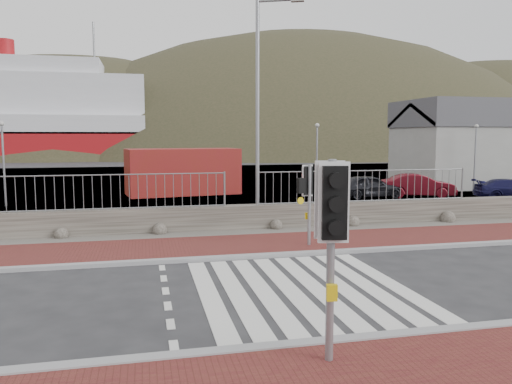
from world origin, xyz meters
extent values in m
plane|color=#28282B|center=(0.00, 0.00, 0.00)|extent=(220.00, 220.00, 0.00)
cube|color=maroon|center=(0.00, 4.50, 0.04)|extent=(40.00, 3.00, 0.08)
cube|color=gray|center=(0.00, -3.00, 0.05)|extent=(40.00, 0.25, 0.12)
cube|color=gray|center=(0.00, 3.00, 0.05)|extent=(40.00, 0.25, 0.12)
cube|color=silver|center=(-2.10, 0.00, 0.01)|extent=(0.42, 5.60, 0.01)
cube|color=silver|center=(-1.50, 0.00, 0.01)|extent=(0.42, 5.60, 0.01)
cube|color=silver|center=(-0.90, 0.00, 0.01)|extent=(0.42, 5.60, 0.01)
cube|color=silver|center=(-0.30, 0.00, 0.01)|extent=(0.42, 5.60, 0.01)
cube|color=silver|center=(0.30, 0.00, 0.01)|extent=(0.42, 5.60, 0.01)
cube|color=silver|center=(0.90, 0.00, 0.01)|extent=(0.42, 5.60, 0.01)
cube|color=silver|center=(1.50, 0.00, 0.01)|extent=(0.42, 5.60, 0.01)
cube|color=silver|center=(2.10, 0.00, 0.01)|extent=(0.42, 5.60, 0.01)
cube|color=#59544C|center=(0.00, 6.50, 0.03)|extent=(40.00, 1.50, 0.06)
cube|color=#46413A|center=(0.00, 7.30, 0.45)|extent=(40.00, 0.60, 0.90)
cylinder|color=gray|center=(-4.80, 7.15, 2.10)|extent=(8.40, 0.04, 0.04)
cylinder|color=gray|center=(-0.60, 7.15, 1.50)|extent=(0.07, 0.07, 1.20)
cylinder|color=gray|center=(4.80, 7.15, 2.10)|extent=(8.40, 0.04, 0.04)
cylinder|color=gray|center=(0.60, 7.15, 1.50)|extent=(0.07, 0.07, 1.20)
cylinder|color=gray|center=(9.00, 7.15, 1.50)|extent=(0.07, 0.07, 1.20)
cube|color=#4C4C4F|center=(0.00, 27.90, 0.00)|extent=(120.00, 40.00, 0.50)
cube|color=#3F4C54|center=(0.00, 62.90, 0.00)|extent=(220.00, 50.00, 0.05)
cube|color=silver|center=(-18.00, 67.90, 9.00)|extent=(30.00, 12.00, 6.00)
cube|color=silver|center=(-18.00, 67.90, 13.00)|extent=(18.00, 10.00, 2.50)
cylinder|color=maroon|center=(-22.00, 67.90, 15.50)|extent=(2.40, 2.40, 3.00)
cylinder|color=gray|center=(-10.00, 67.90, 17.00)|extent=(0.30, 0.30, 6.00)
cube|color=#9E9E99|center=(20.00, 19.90, 2.00)|extent=(12.00, 6.00, 4.00)
cube|color=#4C4C51|center=(20.00, 19.90, 4.90)|extent=(12.20, 6.20, 1.80)
ellipsoid|color=#2E2F1C|center=(-15.00, 87.90, -20.00)|extent=(106.40, 68.40, 76.00)
ellipsoid|color=#2E2F1C|center=(30.00, 87.90, -26.00)|extent=(140.00, 90.00, 100.00)
ellipsoid|color=#2E2F1C|center=(75.00, 87.90, -20.00)|extent=(112.00, 72.00, 80.00)
cylinder|color=gray|center=(-0.78, -3.65, 1.53)|extent=(0.12, 0.12, 3.07)
cube|color=gold|center=(-0.78, -3.65, 1.15)|extent=(0.17, 0.11, 0.24)
cube|color=black|center=(-0.78, -3.65, 2.47)|extent=(0.48, 0.33, 1.15)
sphere|color=#0CE53F|center=(-0.78, -3.65, 2.14)|extent=(0.16, 0.16, 0.16)
cylinder|color=gray|center=(1.51, 3.98, 1.28)|extent=(0.10, 0.10, 2.56)
cube|color=gold|center=(1.51, 3.98, 0.96)|extent=(0.14, 0.10, 0.20)
cube|color=black|center=(1.51, 3.98, 2.05)|extent=(0.41, 0.31, 0.96)
sphere|color=#0CE53F|center=(1.51, 3.98, 1.78)|extent=(0.14, 0.14, 0.14)
cube|color=black|center=(1.20, 3.90, 1.92)|extent=(0.23, 0.19, 0.46)
cylinder|color=gray|center=(0.83, 8.10, 4.21)|extent=(0.15, 0.15, 8.42)
cylinder|color=gray|center=(1.50, 7.80, 8.32)|extent=(1.38, 0.69, 0.09)
cube|color=beige|center=(2.17, 7.50, 8.30)|extent=(0.53, 0.40, 0.13)
cube|color=maroon|center=(-1.13, 19.23, 1.34)|extent=(6.77, 3.64, 2.68)
imported|color=black|center=(8.81, 15.11, 0.64)|extent=(3.79, 1.54, 1.29)
imported|color=#560C16|center=(11.61, 14.76, 0.65)|extent=(4.19, 2.40, 1.30)
imported|color=#14133E|center=(15.87, 12.54, 0.56)|extent=(4.15, 2.60, 1.12)
camera|label=1|loc=(-3.42, -10.34, 3.39)|focal=35.00mm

